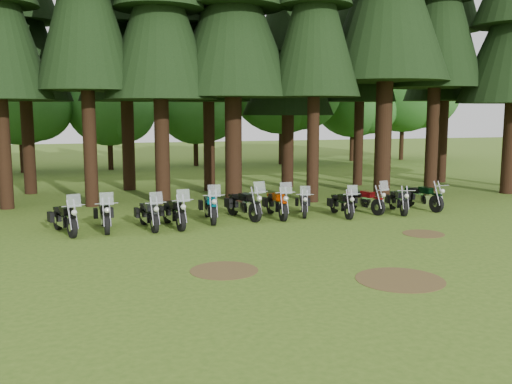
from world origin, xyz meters
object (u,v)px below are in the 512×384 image
at_px(motorcycle_8, 342,205).
at_px(motorcycle_10, 398,202).
at_px(motorcycle_3, 174,213).
at_px(motorcycle_6, 277,205).
at_px(motorcycle_7, 304,204).
at_px(motorcycle_2, 149,215).
at_px(motorcycle_11, 422,198).
at_px(motorcycle_0, 65,219).
at_px(motorcycle_1, 105,216).
at_px(motorcycle_4, 210,208).
at_px(motorcycle_5, 244,205).
at_px(motorcycle_9, 365,201).

distance_m(motorcycle_8, motorcycle_10, 2.55).
xyz_separation_m(motorcycle_3, motorcycle_6, (4.12, 0.76, 0.01)).
xyz_separation_m(motorcycle_7, motorcycle_8, (1.37, -0.63, 0.02)).
xyz_separation_m(motorcycle_2, motorcycle_8, (7.57, 0.36, -0.03)).
bearing_deg(motorcycle_10, motorcycle_11, 31.30).
height_order(motorcycle_6, motorcycle_10, motorcycle_6).
bearing_deg(motorcycle_0, motorcycle_3, -17.19).
relative_size(motorcycle_1, motorcycle_4, 0.97).
bearing_deg(motorcycle_5, motorcycle_9, -16.36).
bearing_deg(motorcycle_1, motorcycle_0, -172.70).
relative_size(motorcycle_0, motorcycle_4, 0.95).
relative_size(motorcycle_0, motorcycle_3, 0.97).
relative_size(motorcycle_6, motorcycle_11, 1.02).
bearing_deg(motorcycle_4, motorcycle_10, 1.36).
bearing_deg(motorcycle_4, motorcycle_1, -167.34).
distance_m(motorcycle_4, motorcycle_10, 7.76).
distance_m(motorcycle_5, motorcycle_6, 1.31).
bearing_deg(motorcycle_7, motorcycle_0, -156.03).
xyz_separation_m(motorcycle_7, motorcycle_10, (3.92, -0.56, 0.02)).
distance_m(motorcycle_6, motorcycle_11, 6.49).
relative_size(motorcycle_4, motorcycle_8, 1.12).
relative_size(motorcycle_2, motorcycle_11, 0.98).
height_order(motorcycle_7, motorcycle_11, motorcycle_7).
distance_m(motorcycle_1, motorcycle_11, 13.02).
relative_size(motorcycle_7, motorcycle_11, 0.86).
distance_m(motorcycle_3, motorcycle_4, 1.64).
xyz_separation_m(motorcycle_4, motorcycle_6, (2.65, 0.04, -0.00)).
relative_size(motorcycle_5, motorcycle_7, 1.21).
bearing_deg(motorcycle_2, motorcycle_4, 9.35).
distance_m(motorcycle_3, motorcycle_6, 4.19).
height_order(motorcycle_8, motorcycle_10, motorcycle_8).
height_order(motorcycle_1, motorcycle_4, motorcycle_4).
height_order(motorcycle_2, motorcycle_4, motorcycle_4).
xyz_separation_m(motorcycle_0, motorcycle_10, (12.93, 0.49, -0.04)).
relative_size(motorcycle_2, motorcycle_9, 1.03).
bearing_deg(motorcycle_7, motorcycle_2, -153.62).
height_order(motorcycle_1, motorcycle_5, motorcycle_5).
relative_size(motorcycle_3, motorcycle_10, 1.10).
bearing_deg(motorcycle_11, motorcycle_1, 172.73).
bearing_deg(motorcycle_4, motorcycle_7, 7.14).
relative_size(motorcycle_1, motorcycle_2, 1.02).
height_order(motorcycle_3, motorcycle_10, motorcycle_3).
height_order(motorcycle_5, motorcycle_6, motorcycle_5).
xyz_separation_m(motorcycle_3, motorcycle_10, (9.22, 0.38, -0.05)).
bearing_deg(motorcycle_6, motorcycle_3, -168.94).
bearing_deg(motorcycle_11, motorcycle_8, 177.22).
height_order(motorcycle_9, motorcycle_10, motorcycle_9).
distance_m(motorcycle_0, motorcycle_5, 6.61).
relative_size(motorcycle_2, motorcycle_6, 0.96).
bearing_deg(motorcycle_10, motorcycle_4, -169.35).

